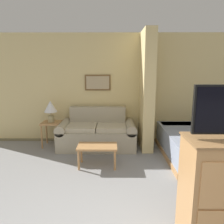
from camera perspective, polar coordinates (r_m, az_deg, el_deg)
wall_back at (r=5.32m, az=0.92°, el=5.98°), size 7.27×0.16×2.60m
wall_partition_pillar at (r=4.91m, az=9.06°, el=5.44°), size 0.24×0.83×2.60m
couch at (r=5.05m, az=-3.91°, el=-5.55°), size 1.75×0.84×0.90m
coffee_table at (r=4.08m, az=-3.85°, el=-9.42°), size 0.73×0.41×0.40m
side_table at (r=5.25m, az=-15.52°, el=-3.64°), size 0.42×0.42×0.58m
table_lamp at (r=5.16m, az=-15.77°, el=1.06°), size 0.30×0.30×0.50m
bed at (r=4.91m, az=23.70°, el=-7.72°), size 1.77×1.91×0.53m
backpack at (r=4.56m, az=25.44°, el=-2.62°), size 0.29×0.26×0.48m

